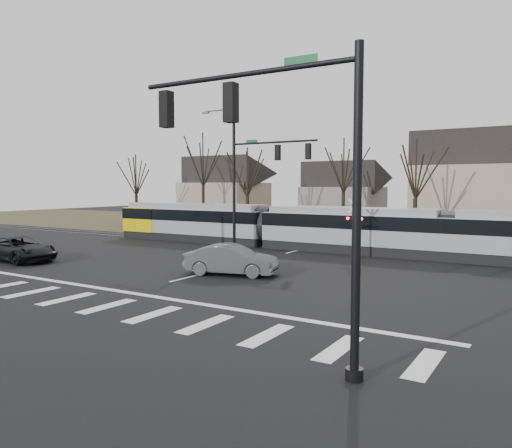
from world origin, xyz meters
The scene contains 16 objects.
ground centered at (0.00, 0.00, 0.00)m, with size 140.00×140.00×0.00m, color black.
grass_verge centered at (0.00, 32.00, 0.01)m, with size 140.00×28.00×0.01m, color #38331E.
crosswalk centered at (0.00, -4.00, 0.01)m, with size 27.00×2.60×0.01m.
stop_line centered at (0.00, -1.80, 0.01)m, with size 28.00×0.35×0.01m, color silver.
lane_dashes centered at (0.00, 16.00, 0.01)m, with size 0.18×30.00×0.01m.
rail_pair centered at (0.00, 15.80, 0.03)m, with size 90.00×1.52×0.06m.
tram centered at (3.43, 16.00, 1.71)m, with size 41.47×3.08×3.14m.
sedan centered at (1.47, 4.16, 0.80)m, with size 5.13×2.91×1.60m, color #4B4C52.
suv centered at (-12.47, 1.20, 0.76)m, with size 5.49×2.61×1.51m, color black.
signal_pole_near_right centered at (10.11, -6.00, 5.17)m, with size 6.72×0.44×8.00m.
signal_pole_far centered at (-2.41, 12.50, 5.70)m, with size 9.28×0.44×10.20m.
rail_crossing_signal centered at (5.00, 12.79, 1.89)m, with size 1.08×0.36×4.00m.
tree_row centered at (2.00, 26.00, 5.00)m, with size 59.20×7.20×10.00m.
house_a centered at (-20.00, 34.00, 4.46)m, with size 9.72×8.64×8.60m.
house_b centered at (-5.00, 36.00, 3.97)m, with size 8.64×7.56×7.65m.
house_c centered at (9.00, 33.00, 5.23)m, with size 10.80×8.64×10.10m.
Camera 1 is at (16.11, -17.21, 4.69)m, focal length 35.00 mm.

